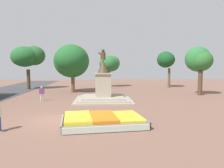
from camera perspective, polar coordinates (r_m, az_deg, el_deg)
The scene contains 9 objects.
ground_plane at distance 15.35m, azimuth -13.64°, elevation -9.11°, with size 90.78×90.78×0.00m, color brown.
flower_planter at distance 13.67m, azimuth -2.65°, elevation -9.51°, with size 5.45×4.05×0.62m.
statue_monument at distance 22.89m, azimuth -2.32°, elevation -1.85°, with size 5.90×5.90×5.41m.
pedestrian_crossing_plaza at distance 23.85m, azimuth -17.89°, elevation -2.14°, with size 0.49×0.39×1.55m.
park_tree_far_left at distance 29.85m, azimuth 21.75°, elevation 5.82°, with size 3.43×3.24×6.11m.
park_tree_behind_statue at distance 30.90m, azimuth -10.45°, elevation 6.02°, with size 4.90×5.70×6.65m.
park_tree_far_right at distance 38.45m, azimuth -0.57°, elevation 5.39°, with size 3.61×3.35×5.52m.
park_tree_street_side at distance 38.53m, azimuth 13.97°, elevation 6.16°, with size 2.94×3.70×6.15m.
park_tree_mid_canopy at distance 36.92m, azimuth -21.02°, elevation 6.73°, with size 5.07×4.20×6.83m.
Camera 1 is at (2.82, -14.65, 3.62)m, focal length 35.00 mm.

